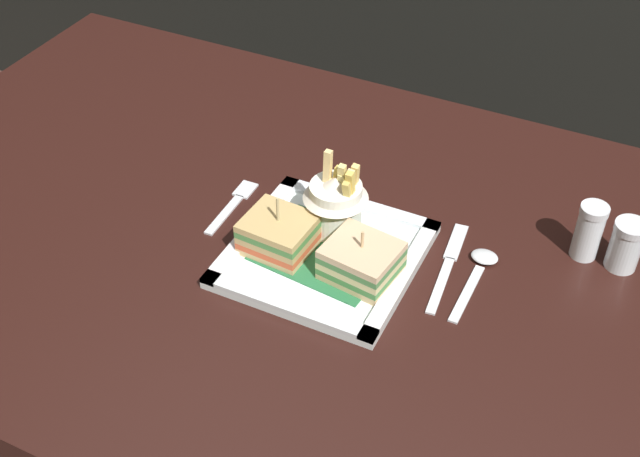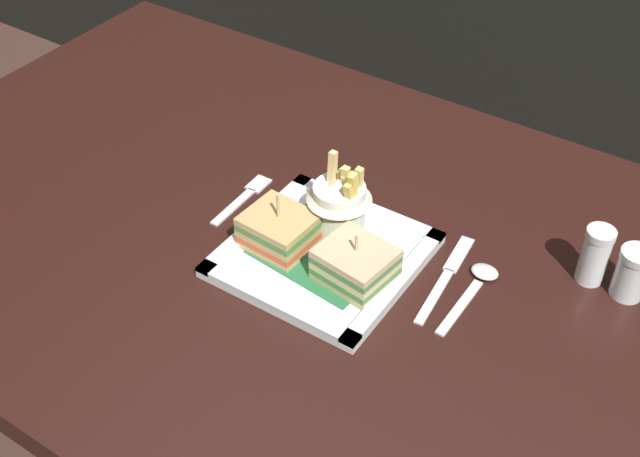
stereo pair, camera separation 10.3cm
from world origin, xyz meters
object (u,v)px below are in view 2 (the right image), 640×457
(dining_table, at_px, (317,312))
(pepper_shaker, at_px, (631,276))
(salt_shaker, at_px, (594,258))
(sandwich_half_left, at_px, (279,230))
(fork, at_px, (244,197))
(square_plate, at_px, (324,255))
(spoon, at_px, (478,282))
(fries_cup, at_px, (340,200))
(sandwich_half_right, at_px, (356,264))
(knife, at_px, (447,275))

(dining_table, bearing_deg, pepper_shaker, 20.22)
(dining_table, xyz_separation_m, salt_shaker, (0.32, 0.13, 0.16))
(sandwich_half_left, relative_size, fork, 0.72)
(square_plate, xyz_separation_m, salt_shaker, (0.30, 0.15, 0.03))
(square_plate, bearing_deg, spoon, 19.84)
(sandwich_half_left, relative_size, fries_cup, 0.77)
(sandwich_half_right, distance_m, fries_cup, 0.10)
(pepper_shaker, bearing_deg, sandwich_half_right, -149.44)
(spoon, distance_m, pepper_shaker, 0.18)
(square_plate, distance_m, fork, 0.17)
(knife, bearing_deg, fork, -176.98)
(pepper_shaker, bearing_deg, fork, -167.83)
(fries_cup, height_order, pepper_shaker, fries_cup)
(dining_table, relative_size, sandwich_half_right, 14.42)
(knife, height_order, pepper_shaker, pepper_shaker)
(fork, bearing_deg, sandwich_half_right, -15.32)
(salt_shaker, bearing_deg, fries_cup, -161.33)
(sandwich_half_left, bearing_deg, dining_table, 44.63)
(square_plate, height_order, spoon, square_plate)
(dining_table, relative_size, fork, 11.00)
(fork, bearing_deg, salt_shaker, 13.38)
(dining_table, bearing_deg, fries_cup, 65.49)
(dining_table, bearing_deg, fork, 169.47)
(spoon, bearing_deg, salt_shaker, 37.60)
(spoon, height_order, pepper_shaker, pepper_shaker)
(spoon, bearing_deg, fries_cup, -174.90)
(sandwich_half_left, xyz_separation_m, fork, (-0.10, 0.06, -0.03))
(sandwich_half_left, xyz_separation_m, pepper_shaker, (0.40, 0.17, -0.00))
(square_plate, distance_m, sandwich_half_right, 0.07)
(salt_shaker, bearing_deg, square_plate, -152.77)
(dining_table, xyz_separation_m, square_plate, (0.02, -0.02, 0.13))
(sandwich_half_right, height_order, spoon, sandwich_half_right)
(fries_cup, distance_m, knife, 0.17)
(pepper_shaker, bearing_deg, fries_cup, -163.69)
(dining_table, height_order, spoon, spoon)
(sandwich_half_left, xyz_separation_m, spoon, (0.24, 0.08, -0.03))
(knife, relative_size, pepper_shaker, 2.53)
(pepper_shaker, bearing_deg, square_plate, -156.06)
(square_plate, relative_size, sandwich_half_left, 2.58)
(dining_table, xyz_separation_m, pepper_shaker, (0.37, 0.13, 0.16))
(salt_shaker, xyz_separation_m, pepper_shaker, (0.05, 0.00, -0.00))
(fork, bearing_deg, fries_cup, 2.27)
(dining_table, distance_m, square_plate, 0.14)
(fries_cup, relative_size, knife, 0.67)
(sandwich_half_right, xyz_separation_m, fries_cup, (-0.07, 0.07, 0.03))
(fries_cup, xyz_separation_m, fork, (-0.15, -0.01, -0.06))
(pepper_shaker, bearing_deg, sandwich_half_left, -157.14)
(sandwich_half_left, bearing_deg, pepper_shaker, 22.86)
(dining_table, xyz_separation_m, spoon, (0.21, 0.05, 0.13))
(knife, bearing_deg, fries_cup, -176.24)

